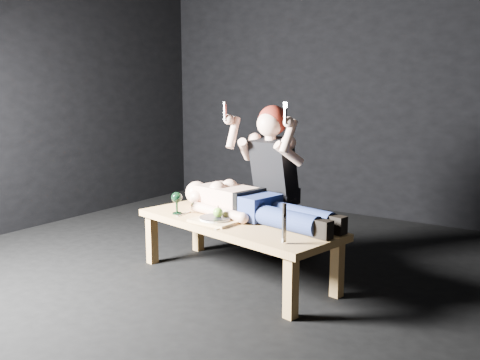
{
  "coord_description": "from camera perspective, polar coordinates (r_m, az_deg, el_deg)",
  "views": [
    {
      "loc": [
        2.23,
        -3.09,
        1.41
      ],
      "look_at": [
        0.11,
        0.06,
        0.75
      ],
      "focal_mm": 38.81,
      "sensor_mm": 36.0,
      "label": 1
    }
  ],
  "objects": [
    {
      "name": "carving_knife",
      "position": [
        3.28,
        4.88,
        -4.8
      ],
      "size": [
        0.04,
        0.04,
        0.26
      ],
      "primitive_type": null,
      "rotation": [
        0.0,
        0.0,
        -0.2
      ],
      "color": "#B2B2B7",
      "rests_on": "table"
    },
    {
      "name": "back_wall",
      "position": [
        6.02,
        12.44,
        10.48
      ],
      "size": [
        5.0,
        0.0,
        5.0
      ],
      "primitive_type": "plane",
      "rotation": [
        1.57,
        0.0,
        0.0
      ],
      "color": "black",
      "rests_on": "ground"
    },
    {
      "name": "kneeling_woman",
      "position": [
        4.27,
        4.35,
        -0.22
      ],
      "size": [
        0.79,
        0.86,
        1.33
      ],
      "primitive_type": null,
      "rotation": [
        0.0,
        0.0,
        -0.1
      ],
      "color": "black",
      "rests_on": "ground"
    },
    {
      "name": "goblet",
      "position": [
        4.09,
        -6.96,
        -2.54
      ],
      "size": [
        0.1,
        0.1,
        0.18
      ],
      "primitive_type": null,
      "rotation": [
        0.0,
        0.0,
        -0.2
      ],
      "color": "black",
      "rests_on": "table"
    },
    {
      "name": "fork_flat",
      "position": [
        4.09,
        -6.22,
        -3.74
      ],
      "size": [
        0.03,
        0.18,
        0.01
      ],
      "primitive_type": "cube",
      "rotation": [
        0.0,
        0.0,
        0.1
      ],
      "color": "#B2B2B7",
      "rests_on": "table"
    },
    {
      "name": "knife_flat",
      "position": [
        3.68,
        -1.88,
        -5.19
      ],
      "size": [
        0.02,
        0.18,
        0.01
      ],
      "primitive_type": "cube",
      "rotation": [
        0.0,
        0.0,
        -0.04
      ],
      "color": "#B2B2B7",
      "rests_on": "table"
    },
    {
      "name": "apple",
      "position": [
        3.81,
        -2.42,
        -3.58
      ],
      "size": [
        0.07,
        0.07,
        0.07
      ],
      "primitive_type": "sphere",
      "color": "#5FA831",
      "rests_on": "plate"
    },
    {
      "name": "plate",
      "position": [
        3.82,
        -2.75,
        -4.24
      ],
      "size": [
        0.25,
        0.25,
        0.02
      ],
      "primitive_type": "cylinder",
      "rotation": [
        0.0,
        0.0,
        -0.08
      ],
      "color": "white",
      "rests_on": "serving_tray"
    },
    {
      "name": "serving_tray",
      "position": [
        3.83,
        -2.75,
        -4.51
      ],
      "size": [
        0.36,
        0.27,
        0.02
      ],
      "primitive_type": "cube",
      "rotation": [
        0.0,
        0.0,
        -0.08
      ],
      "color": "tan",
      "rests_on": "table"
    },
    {
      "name": "ground",
      "position": [
        4.06,
        -1.76,
        -10.47
      ],
      "size": [
        5.0,
        5.0,
        0.0
      ],
      "primitive_type": "plane",
      "color": "black",
      "rests_on": "ground"
    },
    {
      "name": "table",
      "position": [
        3.94,
        -0.41,
        -7.66
      ],
      "size": [
        1.73,
        0.93,
        0.45
      ],
      "primitive_type": "cube",
      "rotation": [
        0.0,
        0.0,
        -0.2
      ],
      "color": "#A1814B",
      "rests_on": "ground"
    },
    {
      "name": "lying_man",
      "position": [
        3.92,
        1.64,
        -2.45
      ],
      "size": [
        1.63,
        0.78,
        0.25
      ],
      "primitive_type": null,
      "rotation": [
        0.0,
        0.0,
        -0.2
      ],
      "color": "#DDAD8F",
      "rests_on": "table"
    },
    {
      "name": "spoon_flat",
      "position": [
        3.78,
        -0.8,
        -4.79
      ],
      "size": [
        0.1,
        0.16,
        0.01
      ],
      "primitive_type": "cube",
      "rotation": [
        0.0,
        0.0,
        0.52
      ],
      "color": "#B2B2B7",
      "rests_on": "table"
    }
  ]
}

